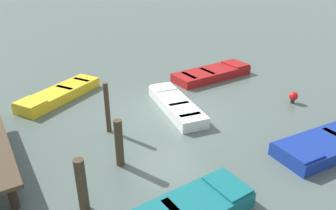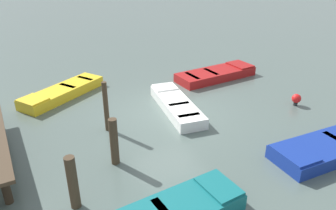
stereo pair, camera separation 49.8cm
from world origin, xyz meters
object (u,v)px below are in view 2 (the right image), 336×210
(mooring_piling_mid_left, at_px, (114,142))
(marker_buoy, at_px, (296,99))
(rowboat_yellow, at_px, (62,92))
(mooring_piling_near_right, at_px, (73,183))
(rowboat_white, at_px, (176,105))
(mooring_piling_mid_right, at_px, (106,107))
(rowboat_blue, at_px, (330,147))
(rowboat_red, at_px, (216,74))

(mooring_piling_mid_left, distance_m, marker_buoy, 7.61)
(rowboat_yellow, xyz_separation_m, mooring_piling_near_right, (-6.78, 0.79, 0.48))
(rowboat_white, height_order, rowboat_yellow, same)
(mooring_piling_mid_right, bearing_deg, rowboat_white, -82.56)
(rowboat_blue, relative_size, marker_buoy, 7.90)
(mooring_piling_near_right, bearing_deg, rowboat_yellow, -6.65)
(rowboat_blue, bearing_deg, rowboat_red, -93.77)
(rowboat_white, relative_size, marker_buoy, 7.57)
(rowboat_white, bearing_deg, mooring_piling_mid_right, 104.03)
(rowboat_white, xyz_separation_m, mooring_piling_near_right, (-3.62, 4.51, 0.48))
(rowboat_red, xyz_separation_m, mooring_piling_mid_left, (-4.60, 6.43, 0.49))
(rowboat_yellow, height_order, mooring_piling_mid_right, mooring_piling_mid_right)
(rowboat_red, height_order, marker_buoy, marker_buoy)
(rowboat_yellow, relative_size, mooring_piling_near_right, 2.68)
(rowboat_yellow, xyz_separation_m, marker_buoy, (-4.83, -8.15, 0.07))
(rowboat_red, xyz_separation_m, mooring_piling_mid_right, (-2.63, 6.09, 0.66))
(mooring_piling_mid_left, relative_size, marker_buoy, 2.96)
(rowboat_blue, bearing_deg, mooring_piling_mid_right, -36.96)
(rowboat_blue, xyz_separation_m, mooring_piling_near_right, (1.01, 7.30, 0.48))
(rowboat_blue, relative_size, rowboat_yellow, 1.01)
(rowboat_white, relative_size, rowboat_yellow, 0.97)
(marker_buoy, bearing_deg, mooring_piling_mid_right, 79.76)
(rowboat_red, bearing_deg, mooring_piling_near_right, -148.62)
(rowboat_white, bearing_deg, rowboat_blue, -142.25)
(rowboat_yellow, height_order, mooring_piling_near_right, mooring_piling_near_right)
(mooring_piling_near_right, xyz_separation_m, mooring_piling_mid_left, (1.29, -1.38, 0.01))
(mooring_piling_mid_right, distance_m, mooring_piling_near_right, 3.68)
(rowboat_white, relative_size, mooring_piling_near_right, 2.60)
(rowboat_white, xyz_separation_m, marker_buoy, (-1.67, -4.44, 0.07))
(mooring_piling_near_right, relative_size, mooring_piling_mid_left, 0.98)
(rowboat_white, xyz_separation_m, mooring_piling_mid_left, (-2.33, 3.13, 0.49))
(mooring_piling_mid_left, bearing_deg, rowboat_yellow, 6.10)
(marker_buoy, bearing_deg, rowboat_yellow, 59.35)
(rowboat_red, xyz_separation_m, mooring_piling_near_right, (-5.89, 7.80, 0.48))
(rowboat_white, bearing_deg, rowboat_yellow, 56.20)
(mooring_piling_mid_right, xyz_separation_m, mooring_piling_mid_left, (-1.97, 0.34, -0.16))
(rowboat_yellow, relative_size, mooring_piling_mid_right, 2.14)
(mooring_piling_mid_right, xyz_separation_m, marker_buoy, (-1.31, -7.23, -0.59))
(mooring_piling_mid_right, bearing_deg, mooring_piling_near_right, 152.24)
(rowboat_blue, bearing_deg, rowboat_white, -58.46)
(rowboat_white, xyz_separation_m, rowboat_red, (2.27, -3.30, -0.00))
(mooring_piling_near_right, distance_m, mooring_piling_mid_left, 1.89)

